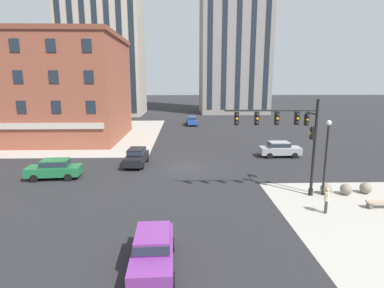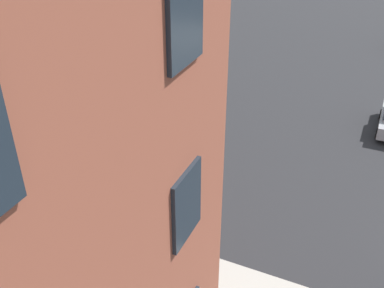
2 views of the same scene
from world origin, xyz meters
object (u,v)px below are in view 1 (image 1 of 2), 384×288
Objects in this scene: traffic_signal_main at (292,132)px; bollard_sphere_curb_c at (366,188)px; car_main_southbound_far at (280,149)px; bench_near_signal at (381,204)px; pedestrian_near_bench at (327,199)px; car_main_southbound_near at (136,156)px; car_parked_curb at (192,120)px; bollard_sphere_curb_b at (346,189)px; street_lamp_corner_near at (327,149)px; bollard_sphere_curb_a at (326,189)px; car_cross_westbound at (54,168)px; car_cross_eastbound at (153,249)px.

traffic_signal_main is 7.22m from bollard_sphere_curb_c.
traffic_signal_main is at bearing -104.49° from car_main_southbound_far.
pedestrian_near_bench is (-3.93, -0.62, 0.63)m from bench_near_signal.
car_main_southbound_near and car_parked_curb have the same top height.
car_main_southbound_near is at bearing -102.71° from car_parked_curb.
traffic_signal_main is 1.56× the size of car_parked_curb.
traffic_signal_main is 8.32× the size of bollard_sphere_curb_b.
pedestrian_near_bench is at bearing -133.60° from bollard_sphere_curb_b.
bollard_sphere_curb_c is 5.67m from pedestrian_near_bench.
bench_near_signal is (-0.63, -2.71, -0.09)m from bollard_sphere_curb_c.
street_lamp_corner_near is 1.23× the size of car_main_southbound_near.
traffic_signal_main is 8.32× the size of bollard_sphere_curb_c.
bollard_sphere_curb_a is 0.19× the size of car_parked_curb.
car_parked_curb is at bearing 77.29° from car_main_southbound_near.
bollard_sphere_curb_b is at bearing -11.19° from car_cross_westbound.
car_main_southbound_near reaches higher than bollard_sphere_curb_a.
traffic_signal_main is at bearing 175.93° from street_lamp_corner_near.
car_main_southbound_far is at bearing 89.32° from bollard_sphere_curb_a.
car_main_southbound_near reaches higher than bench_near_signal.
bollard_sphere_curb_c is 4.52m from street_lamp_corner_near.
bollard_sphere_curb_c is (5.82, 0.08, -4.26)m from traffic_signal_main.
bollard_sphere_curb_b is at bearing -1.98° from traffic_signal_main.
bollard_sphere_curb_b is 1.00× the size of bollard_sphere_curb_c.
bollard_sphere_curb_a and bollard_sphere_curb_c have the same top height.
traffic_signal_main is 37.05m from car_parked_curb.
car_cross_westbound is (-9.59, 13.03, 0.00)m from car_cross_eastbound.
bollard_sphere_curb_b is 3.49m from street_lamp_corner_near.
car_main_southbound_near is 1.02× the size of car_main_southbound_far.
street_lamp_corner_near reaches higher than bollard_sphere_curb_a.
bollard_sphere_curb_a is at bearing 174.60° from bollard_sphere_curb_b.
street_lamp_corner_near reaches higher than pedestrian_near_bench.
car_cross_eastbound is 16.18m from car_cross_westbound.
traffic_signal_main is at bearing 179.74° from bollard_sphere_curb_a.
car_main_southbound_near is (-15.11, 8.44, 0.50)m from bollard_sphere_curb_a.
traffic_signal_main is 1.54× the size of car_cross_westbound.
bench_near_signal is 24.87m from car_cross_westbound.
car_cross_westbound is (-21.61, -7.04, 0.00)m from car_main_southbound_far.
pedestrian_near_bench is at bearing -143.82° from bollard_sphere_curb_c.
car_main_southbound_near and car_main_southbound_far have the same top height.
car_cross_eastbound reaches higher than bollard_sphere_curb_b.
car_main_southbound_near is 1.00× the size of car_parked_curb.
bollard_sphere_curb_c reaches higher than bench_near_signal.
bollard_sphere_curb_c is 24.86m from car_cross_westbound.
street_lamp_corner_near is at bearing -30.19° from car_main_southbound_near.
traffic_signal_main is 6.00m from bollard_sphere_curb_b.
bench_near_signal is 40.57m from car_parked_curb.
car_main_southbound_far and car_cross_eastbound have the same top height.
car_main_southbound_far is (-2.88, 11.33, 0.50)m from bollard_sphere_curb_c.
car_cross_westbound and car_parked_curb have the same top height.
bollard_sphere_curb_c is at bearing -75.76° from car_main_southbound_far.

